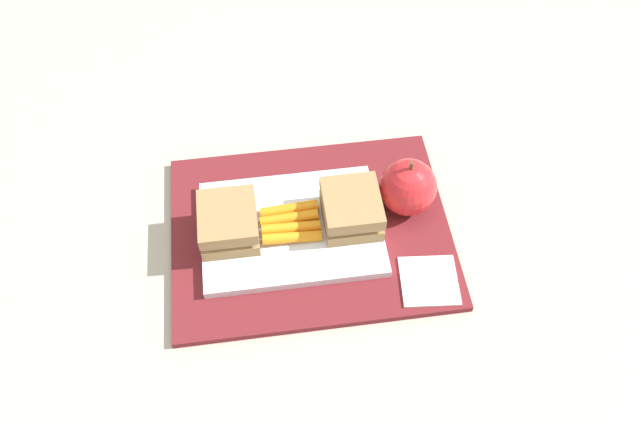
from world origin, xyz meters
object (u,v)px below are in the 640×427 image
object	(u,v)px
sandwich_half_left	(228,223)
apple	(408,187)
carrot_sticks_bundle	(291,223)
paper_napkin	(429,281)
food_tray	(291,228)
sandwich_half_right	(352,209)

from	to	relation	value
sandwich_half_left	apple	bearing A→B (deg)	5.47
carrot_sticks_bundle	paper_napkin	size ratio (longest dim) A/B	1.11
food_tray	carrot_sticks_bundle	world-z (taller)	carrot_sticks_bundle
food_tray	sandwich_half_right	world-z (taller)	sandwich_half_right
sandwich_half_left	paper_napkin	distance (m)	0.26
sandwich_half_left	carrot_sticks_bundle	world-z (taller)	sandwich_half_left
food_tray	sandwich_half_left	size ratio (longest dim) A/B	2.88
sandwich_half_left	carrot_sticks_bundle	xyz separation A→B (m)	(0.08, -0.00, -0.01)
food_tray	apple	bearing A→B (deg)	8.19
food_tray	sandwich_half_left	bearing A→B (deg)	180.00
sandwich_half_right	carrot_sticks_bundle	xyz separation A→B (m)	(-0.08, -0.00, -0.01)
food_tray	sandwich_half_left	world-z (taller)	sandwich_half_left
apple	paper_napkin	size ratio (longest dim) A/B	1.23
sandwich_half_left	carrot_sticks_bundle	size ratio (longest dim) A/B	1.03
sandwich_half_left	food_tray	bearing A→B (deg)	0.00
sandwich_half_right	paper_napkin	bearing A→B (deg)	-49.90
sandwich_half_left	sandwich_half_right	world-z (taller)	same
sandwich_half_right	carrot_sticks_bundle	world-z (taller)	sandwich_half_right
carrot_sticks_bundle	apple	world-z (taller)	apple
sandwich_half_right	apple	bearing A→B (deg)	16.16
carrot_sticks_bundle	paper_napkin	distance (m)	0.19
sandwich_half_right	sandwich_half_left	bearing A→B (deg)	180.00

